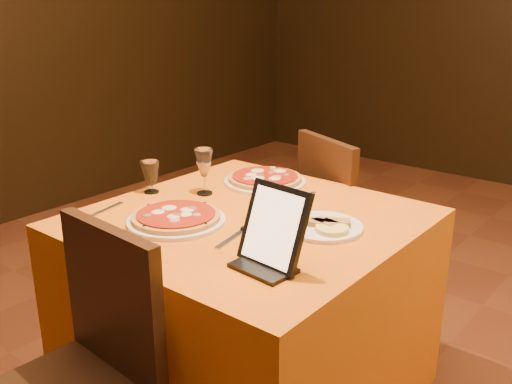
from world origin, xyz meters
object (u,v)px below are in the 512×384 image
Objects in this scene: tablet at (274,226)px; wine_glass at (204,171)px; main_table at (249,308)px; pizza_far at (265,180)px; chair_main_far at (356,227)px; water_glass at (151,177)px; pizza_near at (176,218)px.

wine_glass is at bearing 155.81° from tablet.
pizza_far is (-0.20, 0.35, 0.39)m from main_table.
chair_main_far is 1.04m from water_glass.
chair_main_far is at bearing 67.59° from wine_glass.
chair_main_far is 3.73× the size of tablet.
wine_glass reaches higher than pizza_far.
pizza_near is 0.99× the size of pizza_far.
pizza_far reaches higher than main_table.
chair_main_far is 1.07m from pizza_near.
chair_main_far reaches higher than pizza_near.
pizza_far is 2.67× the size of water_glass.
water_glass is (-0.32, 0.16, 0.05)m from pizza_near.
main_table is 3.17× the size of pizza_far.
chair_main_far reaches higher than pizza_far.
water_glass is at bearing 169.65° from tablet.
tablet is (0.47, -0.05, 0.10)m from pizza_near.
water_glass is at bearing -145.98° from wine_glass.
pizza_far is at bearing 134.87° from tablet.
wine_glass reaches higher than water_glass.
wine_glass is at bearing 115.67° from pizza_near.
pizza_near is 0.33m from wine_glass.
tablet is at bearing -5.87° from pizza_near.
wine_glass is (-0.30, -0.73, 0.39)m from chair_main_far.
wine_glass is 1.46× the size of water_glass.
chair_main_far is at bearing 66.61° from pizza_far.
main_table is 1.21× the size of chair_main_far.
pizza_far is at bearing 89.88° from chair_main_far.
main_table is 8.46× the size of water_glass.
wine_glass reaches higher than chair_main_far.
pizza_near is (-0.16, -1.01, 0.31)m from chair_main_far.
pizza_near is 0.55m from pizza_far.
pizza_near is at bearing 178.89° from tablet.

